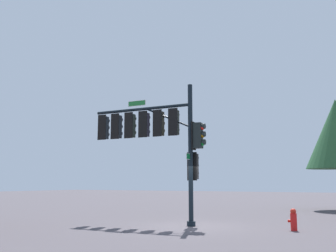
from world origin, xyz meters
name	(u,v)px	position (x,y,z in m)	size (l,w,h in m)	color
ground_plane	(191,226)	(0.00, 0.00, 0.00)	(120.00, 120.00, 0.00)	#484348
signal_pole_assembly	(156,134)	(1.70, 0.01, 4.01)	(5.62, 1.15, 6.10)	black
fire_hydrant	(294,220)	(-4.08, -0.44, 0.41)	(0.33, 0.24, 0.83)	red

